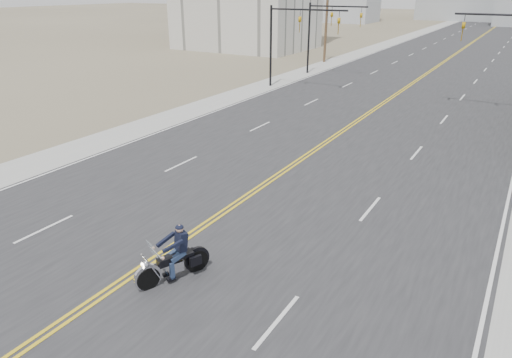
{
  "coord_description": "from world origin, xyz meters",
  "views": [
    {
      "loc": [
        9.64,
        -4.82,
        8.44
      ],
      "look_at": [
        1.27,
        9.07,
        1.6
      ],
      "focal_mm": 32.0,
      "sensor_mm": 36.0,
      "label": 1
    }
  ],
  "objects": [
    {
      "name": "utility_pole_left",
      "position": [
        -12.5,
        48.0,
        5.48
      ],
      "size": [
        2.2,
        0.3,
        10.5
      ],
      "color": "brown",
      "rests_on": "ground"
    },
    {
      "name": "ground_plane",
      "position": [
        0.0,
        0.0,
        0.0
      ],
      "size": [
        400.0,
        400.0,
        0.0
      ],
      "primitive_type": "plane",
      "color": "#776D56",
      "rests_on": "ground"
    },
    {
      "name": "traffic_mast_far",
      "position": [
        -9.31,
        40.0,
        4.87
      ],
      "size": [
        6.1,
        0.26,
        7.0
      ],
      "color": "black",
      "rests_on": "ground"
    },
    {
      "name": "road",
      "position": [
        0.0,
        70.0,
        0.01
      ],
      "size": [
        20.0,
        200.0,
        0.01
      ],
      "primitive_type": "cube",
      "color": "#303033",
      "rests_on": "ground"
    },
    {
      "name": "motorcyclist",
      "position": [
        1.28,
        4.07,
        0.91
      ],
      "size": [
        1.84,
        2.54,
        1.83
      ],
      "primitive_type": null,
      "rotation": [
        0.0,
        0.0,
        2.74
      ],
      "color": "black",
      "rests_on": "ground"
    },
    {
      "name": "traffic_mast_left",
      "position": [
        -8.98,
        32.0,
        4.94
      ],
      "size": [
        7.1,
        0.26,
        7.0
      ],
      "color": "black",
      "rests_on": "ground"
    },
    {
      "name": "sidewalk_left",
      "position": [
        -11.5,
        70.0,
        0.01
      ],
      "size": [
        3.0,
        200.0,
        0.01
      ],
      "primitive_type": "cube",
      "color": "#A5A5A0",
      "rests_on": "ground"
    }
  ]
}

